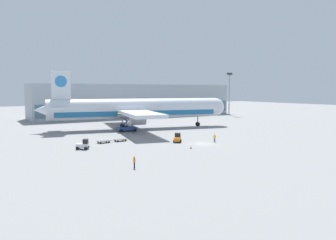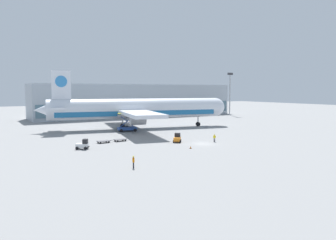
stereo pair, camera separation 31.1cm
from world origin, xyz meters
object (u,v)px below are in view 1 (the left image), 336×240
object	(u,v)px
baggage_tug_mid	(177,138)
traffic_cone_near	(191,147)
baggage_tug_foreground	(83,145)
ground_crew_near	(215,137)
light_mast	(229,90)
baggage_dolly_lead	(104,141)
ground_crew_far	(134,161)
airplane_main	(135,109)
scissor_lift_loader	(127,124)
baggage_dolly_second	(120,140)

from	to	relation	value
baggage_tug_mid	traffic_cone_near	size ratio (longest dim) A/B	4.68
baggage_tug_foreground	ground_crew_near	xyz separation A→B (m)	(28.01, -6.01, 0.12)
traffic_cone_near	light_mast	bearing A→B (deg)	43.87
baggage_tug_mid	light_mast	bearing A→B (deg)	-9.86
baggage_tug_foreground	baggage_dolly_lead	size ratio (longest dim) A/B	0.75
baggage_tug_foreground	ground_crew_far	bearing A→B (deg)	-55.39
airplane_main	scissor_lift_loader	distance (m)	7.96
ground_crew_near	baggage_tug_mid	bearing A→B (deg)	4.57
scissor_lift_loader	ground_crew_near	distance (m)	28.84
ground_crew_near	scissor_lift_loader	bearing A→B (deg)	-39.12
airplane_main	scissor_lift_loader	size ratio (longest dim) A/B	10.08
ground_crew_far	baggage_tug_mid	bearing A→B (deg)	138.34
ground_crew_far	light_mast	bearing A→B (deg)	136.71
ground_crew_near	traffic_cone_near	distance (m)	10.43
light_mast	scissor_lift_loader	xyz separation A→B (m)	(-64.67, -30.69, -9.54)
baggage_tug_foreground	baggage_tug_mid	distance (m)	20.69
baggage_dolly_lead	airplane_main	bearing A→B (deg)	44.21
airplane_main	ground_crew_near	world-z (taller)	airplane_main
scissor_lift_loader	ground_crew_near	bearing A→B (deg)	-59.44
baggage_tug_foreground	baggage_tug_mid	world-z (taller)	same
baggage_dolly_second	baggage_tug_foreground	bearing A→B (deg)	-157.31
scissor_lift_loader	baggage_dolly_lead	xyz separation A→B (m)	(-12.61, -16.09, -1.57)
scissor_lift_loader	baggage_tug_foreground	size ratio (longest dim) A/B	2.02
baggage_tug_foreground	ground_crew_near	distance (m)	28.65
baggage_tug_mid	baggage_dolly_second	world-z (taller)	baggage_tug_mid
scissor_lift_loader	baggage_tug_mid	xyz separation A→B (m)	(1.90, -23.42, -1.08)
scissor_lift_loader	baggage_tug_foreground	xyz separation A→B (m)	(-18.68, -21.26, -1.08)
baggage_tug_mid	baggage_dolly_second	bearing A→B (deg)	93.01
scissor_lift_loader	baggage_dolly_lead	distance (m)	20.50
scissor_lift_loader	ground_crew_near	size ratio (longest dim) A/B	3.34
light_mast	airplane_main	xyz separation A→B (m)	(-59.73, -25.80, -5.66)
traffic_cone_near	scissor_lift_loader	bearing A→B (deg)	89.77
airplane_main	baggage_dolly_second	bearing A→B (deg)	-111.48
ground_crew_near	baggage_dolly_lead	bearing A→B (deg)	4.98
baggage_dolly_lead	light_mast	bearing A→B (deg)	25.33
airplane_main	baggage_tug_mid	size ratio (longest dim) A/B	20.62
scissor_lift_loader	baggage_tug_foreground	bearing A→B (deg)	-119.64
light_mast	ground_crew_near	xyz separation A→B (m)	(-55.33, -57.96, -10.50)
light_mast	traffic_cone_near	distance (m)	90.57
light_mast	ground_crew_far	world-z (taller)	light_mast
baggage_tug_foreground	traffic_cone_near	bearing A→B (deg)	-0.22
light_mast	baggage_tug_mid	xyz separation A→B (m)	(-62.77, -54.11, -10.62)
baggage_dolly_lead	baggage_dolly_second	world-z (taller)	same
ground_crew_near	ground_crew_far	size ratio (longest dim) A/B	0.93
scissor_lift_loader	traffic_cone_near	distance (m)	31.64
baggage_tug_foreground	baggage_dolly_lead	bearing A→B (deg)	69.39
traffic_cone_near	ground_crew_far	bearing A→B (deg)	-151.20
scissor_lift_loader	traffic_cone_near	world-z (taller)	scissor_lift_loader
scissor_lift_loader	traffic_cone_near	xyz separation A→B (m)	(-0.13, -31.60, -1.67)
airplane_main	baggage_tug_mid	world-z (taller)	airplane_main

